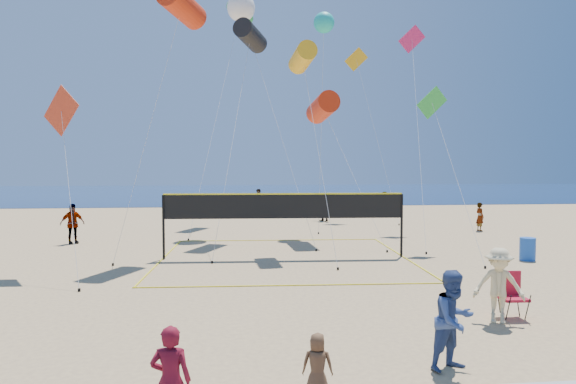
{
  "coord_description": "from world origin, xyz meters",
  "views": [
    {
      "loc": [
        -2.72,
        -9.83,
        3.8
      ],
      "look_at": [
        -1.48,
        2.0,
        3.18
      ],
      "focal_mm": 32.0,
      "sensor_mm": 36.0,
      "label": 1
    }
  ],
  "objects": [
    {
      "name": "ground",
      "position": [
        0.0,
        0.0,
        0.0
      ],
      "size": [
        120.0,
        120.0,
        0.0
      ],
      "primitive_type": "plane",
      "color": "tan",
      "rests_on": "ground"
    },
    {
      "name": "ocean",
      "position": [
        0.0,
        62.0,
        0.01
      ],
      "size": [
        140.0,
        50.0,
        0.03
      ],
      "primitive_type": "cube",
      "color": "navy",
      "rests_on": "ground"
    },
    {
      "name": "woman",
      "position": [
        -3.62,
        -2.7,
        0.79
      ],
      "size": [
        0.61,
        0.43,
        1.58
      ],
      "primitive_type": "imported",
      "rotation": [
        0.0,
        0.0,
        3.04
      ],
      "color": "maroon",
      "rests_on": "ground"
    },
    {
      "name": "toddler",
      "position": [
        -1.59,
        -2.98,
        1.04
      ],
      "size": [
        0.48,
        0.36,
        0.89
      ],
      "primitive_type": "imported",
      "rotation": [
        0.0,
        0.0,
        2.95
      ],
      "color": "brown",
      "rests_on": "seawall"
    },
    {
      "name": "bystander_a",
      "position": [
        1.31,
        -0.85,
        0.93
      ],
      "size": [
        1.11,
        1.0,
        1.87
      ],
      "primitive_type": "imported",
      "rotation": [
        0.0,
        0.0,
        0.39
      ],
      "color": "#33487F",
      "rests_on": "ground"
    },
    {
      "name": "bystander_b",
      "position": [
        3.6,
        1.78,
        0.91
      ],
      "size": [
        1.34,
        1.08,
        1.82
      ],
      "primitive_type": "imported",
      "rotation": [
        0.0,
        0.0,
        -0.4
      ],
      "color": "beige",
      "rests_on": "ground"
    },
    {
      "name": "far_person_0",
      "position": [
        -10.53,
        15.78,
        0.97
      ],
      "size": [
        1.21,
        1.03,
        1.95
      ],
      "primitive_type": "imported",
      "rotation": [
        0.0,
        0.0,
        0.59
      ],
      "color": "gray",
      "rests_on": "ground"
    },
    {
      "name": "far_person_1",
      "position": [
        3.31,
        24.37,
        0.88
      ],
      "size": [
        1.37,
        1.64,
        1.76
      ],
      "primitive_type": "imported",
      "rotation": [
        0.0,
        0.0,
        -0.96
      ],
      "color": "gray",
      "rests_on": "ground"
    },
    {
      "name": "far_person_2",
      "position": [
        11.37,
        18.32,
        0.82
      ],
      "size": [
        0.47,
        0.65,
        1.65
      ],
      "primitive_type": "imported",
      "rotation": [
        0.0,
        0.0,
        1.7
      ],
      "color": "gray",
      "rests_on": "ground"
    },
    {
      "name": "far_person_3",
      "position": [
        -0.73,
        31.93,
        0.93
      ],
      "size": [
        0.96,
        0.78,
        1.86
      ],
      "primitive_type": "imported",
      "rotation": [
        0.0,
        0.0,
        -0.08
      ],
      "color": "gray",
      "rests_on": "ground"
    },
    {
      "name": "far_person_4",
      "position": [
        9.25,
        30.17,
        0.84
      ],
      "size": [
        0.71,
        1.13,
        1.67
      ],
      "primitive_type": "imported",
      "rotation": [
        0.0,
        0.0,
        1.48
      ],
      "color": "gray",
      "rests_on": "ground"
    },
    {
      "name": "camp_chair",
      "position": [
        4.14,
        2.17,
        0.64
      ],
      "size": [
        0.63,
        0.77,
        1.26
      ],
      "rotation": [
        0.0,
        0.0,
        -0.03
      ],
      "color": "#A81329",
      "rests_on": "ground"
    },
    {
      "name": "trash_barrel",
      "position": [
        8.92,
        9.38,
        0.45
      ],
      "size": [
        0.76,
        0.76,
        0.91
      ],
      "primitive_type": "cylinder",
      "rotation": [
        0.0,
        0.0,
        -0.3
      ],
      "color": "blue",
      "rests_on": "ground"
    },
    {
      "name": "volleyball_net",
      "position": [
        -0.7,
        10.91,
        1.84
      ],
      "size": [
        10.36,
        10.21,
        2.66
      ],
      "rotation": [
        0.0,
        0.0,
        -0.04
      ],
      "color": "black",
      "rests_on": "ground"
    },
    {
      "name": "kite_0",
      "position": [
        -4.84,
        12.13,
        10.39
      ],
      "size": [
        3.49,
        3.62,
        11.09
      ],
      "rotation": [
        0.0,
        0.0,
        -0.4
      ],
      "color": "red",
      "rests_on": "ground"
    },
    {
      "name": "kite_1",
      "position": [
        -1.84,
        17.41,
        10.54
      ],
      "size": [
        2.75,
        8.78,
        11.22
      ],
      "rotation": [
        0.0,
        0.0,
        -0.4
      ],
      "color": "black",
      "rests_on": "ground"
    },
    {
      "name": "kite_2",
      "position": [
        0.31,
        12.95,
        8.55
      ],
      "size": [
        1.26,
        5.8,
        9.13
      ],
      "rotation": [
        0.0,
        0.0,
        0.1
      ],
      "color": "gold",
      "rests_on": "ground"
    },
    {
      "name": "kite_3",
      "position": [
        -8.85,
        9.32,
        5.54
      ],
      "size": [
        2.34,
        4.04,
        6.66
      ],
      "rotation": [
        0.0,
        0.0,
        -0.4
      ],
      "color": "red",
      "rests_on": "ground"
    },
    {
      "name": "kite_4",
      "position": [
        6.2,
        12.43,
        6.24
      ],
      "size": [
        1.51,
        4.89,
        7.37
      ],
      "rotation": [
        0.0,
        0.0,
        0.3
      ],
      "color": "green",
      "rests_on": "ground"
    },
    {
      "name": "kite_5",
      "position": [
        7.71,
        19.66,
        10.56
      ],
      "size": [
        3.34,
        9.28,
        12.16
      ],
      "rotation": [
        0.0,
        0.0,
        0.19
      ],
      "color": "#E52664",
      "rests_on": "ground"
    },
    {
      "name": "kite_6",
      "position": [
        -2.29,
        20.19,
        12.82
      ],
      "size": [
        4.25,
        8.89,
        13.62
      ],
      "rotation": [
        0.0,
        0.0,
        0.42
      ],
      "color": "white",
      "rests_on": "ground"
    },
    {
      "name": "kite_7",
      "position": [
        2.45,
        19.7,
        11.98
      ],
      "size": [
        1.24,
        2.41,
        12.59
      ],
      "rotation": [
        0.0,
        0.0,
        -0.04
      ],
      "color": "#1DBCB0",
      "rests_on": "ground"
    },
    {
      "name": "kite_8",
      "position": [
        -2.28,
        25.44,
        14.07
      ],
      "size": [
        3.75,
        10.59,
        14.73
      ],
      "rotation": [
        0.0,
        0.0,
        -0.42
      ],
      "color": "green",
      "rests_on": "ground"
    },
    {
      "name": "kite_9",
      "position": [
        6.05,
        26.07,
        10.65
      ],
      "size": [
        2.57,
        5.03,
        12.16
      ],
      "rotation": [
        0.0,
        0.0,
        0.14
      ],
      "color": "gold",
      "rests_on": "ground"
    },
    {
      "name": "kite_10",
      "position": [
        1.79,
        16.25,
        6.74
      ],
      "size": [
        2.83,
        5.91,
        7.48
      ],
      "rotation": [
        0.0,
        0.0,
        0.1
      ],
      "color": "red",
      "rests_on": "ground"
    }
  ]
}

